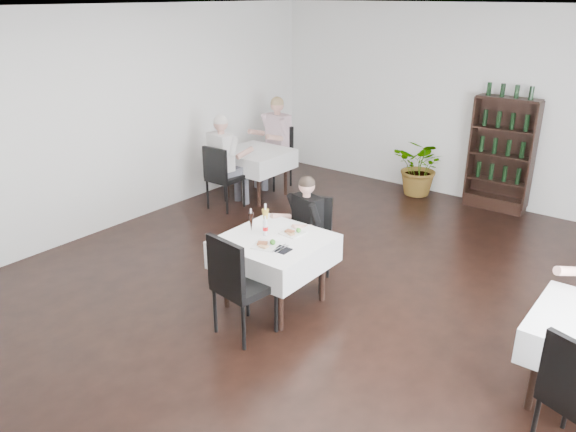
% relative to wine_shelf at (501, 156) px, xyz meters
% --- Properties ---
extents(room_shell, '(9.00, 9.00, 9.00)m').
position_rel_wine_shelf_xyz_m(room_shell, '(-0.60, -4.31, 0.65)').
color(room_shell, black).
rests_on(room_shell, ground).
extents(wine_shelf, '(0.90, 0.28, 1.75)m').
position_rel_wine_shelf_xyz_m(wine_shelf, '(0.00, 0.00, 0.00)').
color(wine_shelf, black).
rests_on(wine_shelf, ground).
extents(main_table, '(1.03, 1.03, 0.77)m').
position_rel_wine_shelf_xyz_m(main_table, '(-0.90, -4.31, -0.23)').
color(main_table, black).
rests_on(main_table, ground).
extents(left_table, '(0.98, 0.98, 0.77)m').
position_rel_wine_shelf_xyz_m(left_table, '(-3.30, -1.81, -0.23)').
color(left_table, black).
rests_on(left_table, ground).
extents(potted_tree, '(0.91, 0.80, 0.96)m').
position_rel_wine_shelf_xyz_m(potted_tree, '(-1.20, -0.12, -0.37)').
color(potted_tree, '#1C501B').
rests_on(potted_tree, ground).
extents(main_chair_far, '(0.59, 0.59, 1.00)m').
position_rel_wine_shelf_xyz_m(main_chair_far, '(-0.92, -3.65, -0.28)').
color(main_chair_far, black).
rests_on(main_chair_far, ground).
extents(main_chair_near, '(0.54, 0.55, 1.06)m').
position_rel_wine_shelf_xyz_m(main_chair_near, '(-0.79, -5.00, -0.24)').
color(main_chair_near, black).
rests_on(main_chair_near, ground).
extents(left_chair_far, '(0.52, 0.53, 1.04)m').
position_rel_wine_shelf_xyz_m(left_chair_far, '(-3.38, -1.16, -0.25)').
color(left_chair_far, black).
rests_on(left_chair_far, ground).
extents(left_chair_near, '(0.47, 0.47, 1.00)m').
position_rel_wine_shelf_xyz_m(left_chair_near, '(-3.32, -2.60, -0.28)').
color(left_chair_near, black).
rests_on(left_chair_near, ground).
extents(diner_main, '(0.53, 0.56, 1.26)m').
position_rel_wine_shelf_xyz_m(diner_main, '(-1.01, -3.68, -0.12)').
color(diner_main, '#42424A').
rests_on(diner_main, ground).
extents(diner_left_far, '(0.63, 0.65, 1.53)m').
position_rel_wine_shelf_xyz_m(diner_left_far, '(-3.42, -1.20, 0.04)').
color(diner_left_far, '#42424A').
rests_on(diner_left_far, ground).
extents(diner_left_near, '(0.59, 0.61, 1.46)m').
position_rel_wine_shelf_xyz_m(diner_left_near, '(-3.34, -2.47, 0.00)').
color(diner_left_near, '#42424A').
rests_on(diner_left_near, ground).
extents(plate_far, '(0.23, 0.23, 0.07)m').
position_rel_wine_shelf_xyz_m(plate_far, '(-0.82, -4.11, -0.06)').
color(plate_far, white).
rests_on(plate_far, main_table).
extents(plate_near, '(0.30, 0.30, 0.08)m').
position_rel_wine_shelf_xyz_m(plate_near, '(-0.84, -4.52, -0.06)').
color(plate_near, white).
rests_on(plate_near, main_table).
extents(pilsner_dark, '(0.06, 0.06, 0.26)m').
position_rel_wine_shelf_xyz_m(pilsner_dark, '(-1.21, -4.32, 0.03)').
color(pilsner_dark, black).
rests_on(pilsner_dark, main_table).
extents(pilsner_lager, '(0.07, 0.07, 0.32)m').
position_rel_wine_shelf_xyz_m(pilsner_lager, '(-1.08, -4.23, 0.05)').
color(pilsner_lager, '#B6912E').
rests_on(pilsner_lager, main_table).
extents(coke_bottle, '(0.05, 0.05, 0.21)m').
position_rel_wine_shelf_xyz_m(coke_bottle, '(-1.03, -4.31, 0.01)').
color(coke_bottle, silver).
rests_on(coke_bottle, main_table).
extents(napkin_cutlery, '(0.19, 0.21, 0.02)m').
position_rel_wine_shelf_xyz_m(napkin_cutlery, '(-0.68, -4.49, -0.07)').
color(napkin_cutlery, black).
rests_on(napkin_cutlery, main_table).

